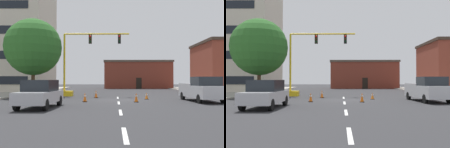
# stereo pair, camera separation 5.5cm
# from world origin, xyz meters

# --- Properties ---
(ground_plane) EXTENTS (160.00, 160.00, 0.00)m
(ground_plane) POSITION_xyz_m (0.00, 0.00, 0.00)
(ground_plane) COLOR #2D2D30
(sidewalk_left) EXTENTS (6.00, 56.00, 0.14)m
(sidewalk_left) POSITION_xyz_m (-13.38, 8.00, 0.07)
(sidewalk_left) COLOR #9E998E
(sidewalk_left) RESTS_ON ground_plane
(lane_stripe_seg_0) EXTENTS (0.16, 2.40, 0.01)m
(lane_stripe_seg_0) POSITION_xyz_m (0.00, -14.00, 0.00)
(lane_stripe_seg_0) COLOR silver
(lane_stripe_seg_0) RESTS_ON ground_plane
(lane_stripe_seg_1) EXTENTS (0.16, 2.40, 0.01)m
(lane_stripe_seg_1) POSITION_xyz_m (0.00, -8.50, 0.00)
(lane_stripe_seg_1) COLOR silver
(lane_stripe_seg_1) RESTS_ON ground_plane
(lane_stripe_seg_2) EXTENTS (0.16, 2.40, 0.01)m
(lane_stripe_seg_2) POSITION_xyz_m (0.00, -3.00, 0.00)
(lane_stripe_seg_2) COLOR silver
(lane_stripe_seg_2) RESTS_ON ground_plane
(lane_stripe_seg_3) EXTENTS (0.16, 2.40, 0.01)m
(lane_stripe_seg_3) POSITION_xyz_m (0.00, 2.50, 0.00)
(lane_stripe_seg_3) COLOR silver
(lane_stripe_seg_3) RESTS_ON ground_plane
(building_tall_left) EXTENTS (15.24, 11.05, 24.13)m
(building_tall_left) POSITION_xyz_m (-17.97, 16.55, 12.07)
(building_tall_left) COLOR beige
(building_tall_left) RESTS_ON ground_plane
(building_brick_center) EXTENTS (14.08, 7.89, 5.76)m
(building_brick_center) POSITION_xyz_m (4.56, 31.59, 2.89)
(building_brick_center) COLOR brown
(building_brick_center) RESTS_ON ground_plane
(traffic_signal_gantry) EXTENTS (7.93, 1.20, 6.83)m
(traffic_signal_gantry) POSITION_xyz_m (-4.80, 5.05, 2.17)
(traffic_signal_gantry) COLOR yellow
(traffic_signal_gantry) RESTS_ON ground_plane
(tree_left_near) EXTENTS (5.94, 5.94, 8.17)m
(tree_left_near) POSITION_xyz_m (-8.85, 4.14, 5.20)
(tree_left_near) COLOR #4C3823
(tree_left_near) RESTS_ON ground_plane
(pickup_truck_silver) EXTENTS (2.33, 5.51, 1.99)m
(pickup_truck_silver) POSITION_xyz_m (6.73, -1.64, 0.97)
(pickup_truck_silver) COLOR #BCBCC1
(pickup_truck_silver) RESTS_ON ground_plane
(sedan_silver_near_left) EXTENTS (2.00, 4.56, 1.74)m
(sedan_silver_near_left) POSITION_xyz_m (-4.96, -6.37, 0.89)
(sedan_silver_near_left) COLOR #B7B7BC
(sedan_silver_near_left) RESTS_ON ground_plane
(traffic_cone_roadside_a) EXTENTS (0.36, 0.36, 0.61)m
(traffic_cone_roadside_a) POSITION_xyz_m (2.57, 0.58, 0.30)
(traffic_cone_roadside_a) COLOR black
(traffic_cone_roadside_a) RESTS_ON ground_plane
(traffic_cone_roadside_b) EXTENTS (0.36, 0.36, 0.77)m
(traffic_cone_roadside_b) POSITION_xyz_m (1.39, -2.30, 0.38)
(traffic_cone_roadside_b) COLOR black
(traffic_cone_roadside_b) RESTS_ON ground_plane
(traffic_cone_roadside_c) EXTENTS (0.36, 0.36, 0.74)m
(traffic_cone_roadside_c) POSITION_xyz_m (-2.12, 2.43, 0.36)
(traffic_cone_roadside_c) COLOR black
(traffic_cone_roadside_c) RESTS_ON ground_plane
(traffic_cone_roadside_d) EXTENTS (0.36, 0.36, 0.73)m
(traffic_cone_roadside_d) POSITION_xyz_m (-2.67, -2.10, 0.36)
(traffic_cone_roadside_d) COLOR black
(traffic_cone_roadside_d) RESTS_ON ground_plane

